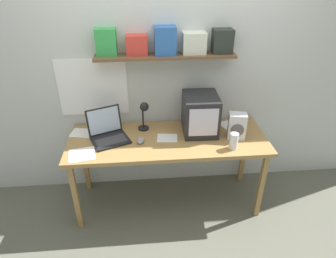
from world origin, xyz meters
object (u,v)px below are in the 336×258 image
object	(u,v)px
open_notebook	(85,133)
juice_glass	(234,142)
crt_monitor	(200,114)
loose_paper_near_monitor	(231,124)
computer_mouse	(141,140)
loose_paper_near_laptop	(167,138)
corner_desk	(168,144)
printed_handout	(82,154)
laptop	(108,132)
desk_lamp	(144,112)
space_heater	(237,126)

from	to	relation	value
open_notebook	juice_glass	bearing A→B (deg)	-15.65
crt_monitor	loose_paper_near_monitor	distance (m)	0.39
computer_mouse	loose_paper_near_laptop	size ratio (longest dim) A/B	0.57
corner_desk	printed_handout	bearing A→B (deg)	-165.45
corner_desk	loose_paper_near_monitor	distance (m)	0.68
laptop	open_notebook	xyz separation A→B (m)	(-0.22, 0.10, -0.07)
corner_desk	open_notebook	world-z (taller)	open_notebook
printed_handout	open_notebook	xyz separation A→B (m)	(-0.02, 0.35, 0.00)
laptop	juice_glass	distance (m)	1.13
desk_lamp	space_heater	bearing A→B (deg)	-33.36
corner_desk	printed_handout	size ratio (longest dim) A/B	7.30
juice_glass	loose_paper_near_monitor	xyz separation A→B (m)	(0.09, 0.42, -0.06)
crt_monitor	desk_lamp	world-z (taller)	crt_monitor
corner_desk	juice_glass	xyz separation A→B (m)	(0.55, -0.21, 0.13)
corner_desk	computer_mouse	size ratio (longest dim) A/B	16.08
crt_monitor	loose_paper_near_monitor	world-z (taller)	crt_monitor
crt_monitor	juice_glass	bearing A→B (deg)	-51.27
laptop	juice_glass	world-z (taller)	laptop
desk_lamp	space_heater	size ratio (longest dim) A/B	1.25
corner_desk	desk_lamp	size ratio (longest dim) A/B	6.03
space_heater	loose_paper_near_monitor	bearing A→B (deg)	97.20
corner_desk	crt_monitor	xyz separation A→B (m)	(0.31, 0.11, 0.25)
crt_monitor	computer_mouse	bearing A→B (deg)	-164.24
corner_desk	loose_paper_near_laptop	size ratio (longest dim) A/B	9.19
space_heater	loose_paper_near_monitor	xyz separation A→B (m)	(0.02, 0.24, -0.12)
loose_paper_near_laptop	printed_handout	world-z (taller)	same
printed_handout	laptop	bearing A→B (deg)	51.31
corner_desk	crt_monitor	bearing A→B (deg)	18.85
crt_monitor	laptop	bearing A→B (deg)	-175.37
crt_monitor	open_notebook	bearing A→B (deg)	178.47
printed_handout	open_notebook	world-z (taller)	same
laptop	loose_paper_near_laptop	xyz separation A→B (m)	(0.54, -0.05, -0.07)
juice_glass	loose_paper_near_monitor	world-z (taller)	juice_glass
computer_mouse	printed_handout	world-z (taller)	computer_mouse
loose_paper_near_laptop	crt_monitor	bearing A→B (deg)	17.59
juice_glass	computer_mouse	xyz separation A→B (m)	(-0.80, 0.17, -0.05)
space_heater	computer_mouse	distance (m)	0.88
corner_desk	juice_glass	bearing A→B (deg)	-20.88
desk_lamp	open_notebook	world-z (taller)	desk_lamp
juice_glass	desk_lamp	bearing A→B (deg)	153.89
laptop	printed_handout	distance (m)	0.33
loose_paper_near_monitor	juice_glass	bearing A→B (deg)	-102.49
juice_glass	open_notebook	bearing A→B (deg)	164.35
laptop	desk_lamp	xyz separation A→B (m)	(0.34, 0.11, 0.13)
crt_monitor	space_heater	bearing A→B (deg)	-22.98
juice_glass	loose_paper_near_laptop	world-z (taller)	juice_glass
corner_desk	loose_paper_near_monitor	world-z (taller)	loose_paper_near_monitor
desk_lamp	computer_mouse	xyz separation A→B (m)	(-0.04, -0.20, -0.18)
crt_monitor	loose_paper_near_monitor	bearing A→B (deg)	18.08
crt_monitor	computer_mouse	size ratio (longest dim) A/B	3.28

